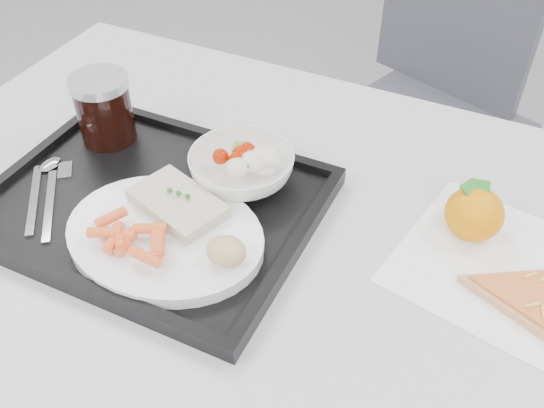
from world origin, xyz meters
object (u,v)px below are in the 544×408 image
(chair, at_px, (436,85))
(tray, at_px, (153,205))
(table, at_px, (269,255))
(tangerine, at_px, (474,214))
(dinner_plate, at_px, (165,236))
(salad_bowl, at_px, (242,168))
(cola_glass, at_px, (104,108))

(chair, distance_m, tray, 0.92)
(table, distance_m, tangerine, 0.29)
(tray, distance_m, dinner_plate, 0.08)
(chair, xyz_separation_m, dinner_plate, (-0.17, -0.92, 0.24))
(chair, relative_size, tray, 2.07)
(table, bearing_deg, chair, 85.40)
(table, xyz_separation_m, salad_bowl, (-0.07, 0.05, 0.11))
(table, distance_m, tray, 0.18)
(chair, relative_size, tangerine, 9.74)
(dinner_plate, height_order, cola_glass, cola_glass)
(salad_bowl, height_order, tangerine, tangerine)
(cola_glass, bearing_deg, tray, -34.36)
(salad_bowl, xyz_separation_m, tangerine, (0.32, 0.05, -0.00))
(tray, height_order, dinner_plate, dinner_plate)
(salad_bowl, relative_size, cola_glass, 1.41)
(chair, bearing_deg, cola_glass, -115.94)
(dinner_plate, distance_m, tangerine, 0.41)
(chair, height_order, salad_bowl, chair)
(tray, distance_m, cola_glass, 0.19)
(table, height_order, salad_bowl, salad_bowl)
(cola_glass, distance_m, tangerine, 0.57)
(chair, bearing_deg, dinner_plate, -100.25)
(tangerine, bearing_deg, chair, 104.75)
(tray, xyz_separation_m, dinner_plate, (0.06, -0.06, 0.02))
(cola_glass, xyz_separation_m, tangerine, (0.56, 0.05, -0.04))
(chair, distance_m, cola_glass, 0.90)
(dinner_plate, height_order, tangerine, tangerine)
(chair, bearing_deg, salad_bowl, -99.78)
(chair, relative_size, dinner_plate, 3.44)
(table, relative_size, cola_glass, 11.11)
(tray, height_order, salad_bowl, salad_bowl)
(chair, height_order, dinner_plate, chair)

